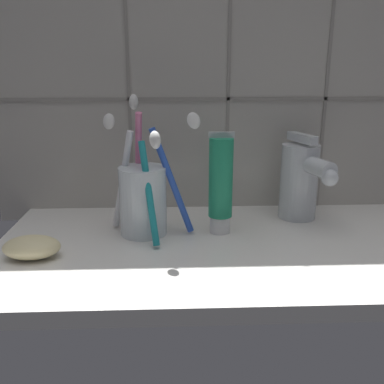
{
  "coord_description": "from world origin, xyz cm",
  "views": [
    {
      "loc": [
        -6.85,
        -52.47,
        24.69
      ],
      "look_at": [
        -4.67,
        1.6,
        8.66
      ],
      "focal_mm": 40.0,
      "sensor_mm": 36.0,
      "label": 1
    }
  ],
  "objects_px": {
    "soap_bar": "(32,247)",
    "sink_faucet": "(301,179)",
    "toothbrush_cup": "(143,196)",
    "toothpaste_tube": "(221,184)"
  },
  "relations": [
    {
      "from": "soap_bar",
      "to": "sink_faucet",
      "type": "bearing_deg",
      "value": 19.2
    },
    {
      "from": "toothbrush_cup",
      "to": "sink_faucet",
      "type": "relative_size",
      "value": 1.46
    },
    {
      "from": "toothbrush_cup",
      "to": "soap_bar",
      "type": "relative_size",
      "value": 2.72
    },
    {
      "from": "toothpaste_tube",
      "to": "sink_faucet",
      "type": "xyz_separation_m",
      "value": [
        0.13,
        0.05,
        -0.01
      ]
    },
    {
      "from": "toothbrush_cup",
      "to": "sink_faucet",
      "type": "xyz_separation_m",
      "value": [
        0.23,
        0.05,
        0.01
      ]
    },
    {
      "from": "toothbrush_cup",
      "to": "toothpaste_tube",
      "type": "distance_m",
      "value": 0.11
    },
    {
      "from": "toothbrush_cup",
      "to": "soap_bar",
      "type": "height_order",
      "value": "toothbrush_cup"
    },
    {
      "from": "sink_faucet",
      "to": "soap_bar",
      "type": "bearing_deg",
      "value": -88.92
    },
    {
      "from": "toothbrush_cup",
      "to": "soap_bar",
      "type": "xyz_separation_m",
      "value": [
        -0.13,
        -0.08,
        -0.04
      ]
    },
    {
      "from": "toothbrush_cup",
      "to": "toothpaste_tube",
      "type": "relative_size",
      "value": 1.34
    }
  ]
}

